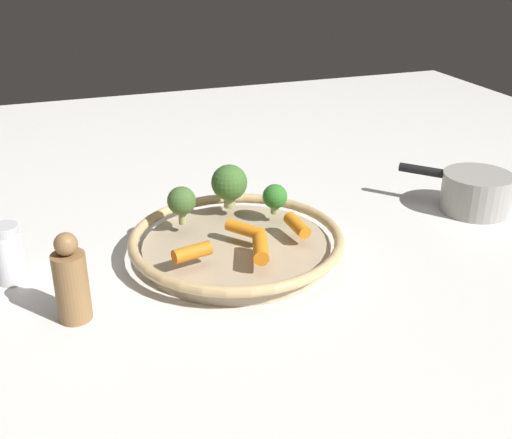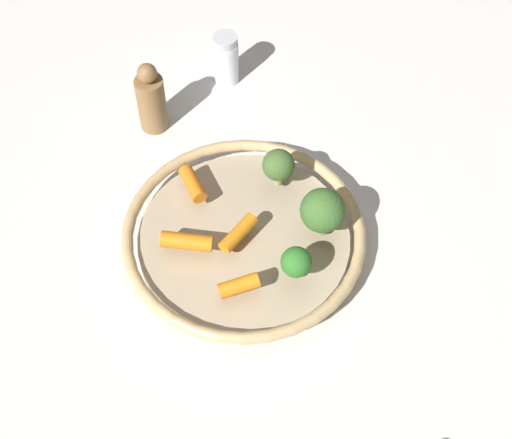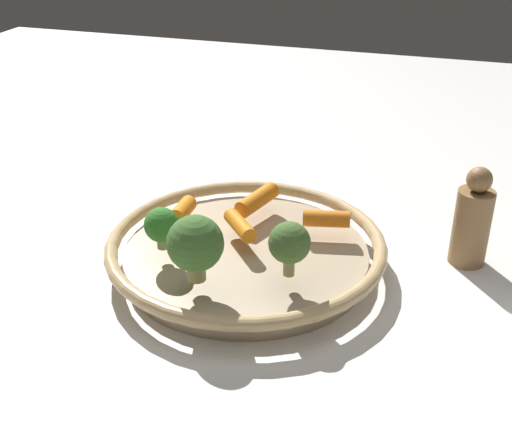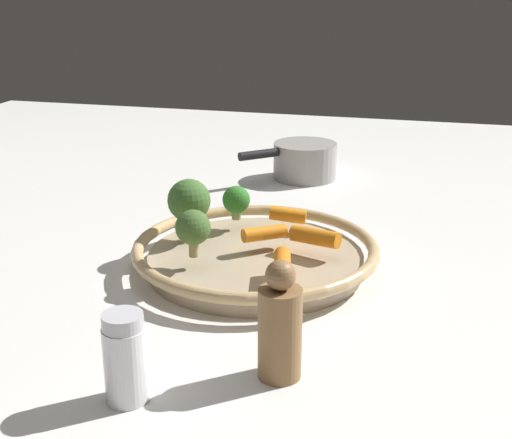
# 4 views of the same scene
# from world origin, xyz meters

# --- Properties ---
(ground_plane) EXTENTS (2.13, 2.13, 0.00)m
(ground_plane) POSITION_xyz_m (0.00, 0.00, 0.00)
(ground_plane) COLOR silver
(serving_bowl) EXTENTS (0.32, 0.32, 0.04)m
(serving_bowl) POSITION_xyz_m (0.00, 0.00, 0.02)
(serving_bowl) COLOR tan
(serving_bowl) RESTS_ON ground_plane
(baby_carrot_right) EXTENTS (0.06, 0.03, 0.02)m
(baby_carrot_right) POSITION_xyz_m (-0.08, -0.05, 0.05)
(baby_carrot_right) COLOR orange
(baby_carrot_right) RESTS_ON serving_bowl
(baby_carrot_center) EXTENTS (0.05, 0.06, 0.02)m
(baby_carrot_center) POSITION_xyz_m (0.01, -0.01, 0.05)
(baby_carrot_center) COLOR orange
(baby_carrot_center) RESTS_ON serving_bowl
(baby_carrot_near_rim) EXTENTS (0.02, 0.05, 0.02)m
(baby_carrot_near_rim) POSITION_xyz_m (0.09, -0.02, 0.05)
(baby_carrot_near_rim) COLOR orange
(baby_carrot_near_rim) RESTS_ON serving_bowl
(baby_carrot_left) EXTENTS (0.04, 0.07, 0.02)m
(baby_carrot_left) POSITION_xyz_m (0.01, -0.08, 0.05)
(baby_carrot_left) COLOR orange
(baby_carrot_left) RESTS_ON serving_bowl
(broccoli_floret_small) EXTENTS (0.04, 0.04, 0.05)m
(broccoli_floret_small) POSITION_xyz_m (0.08, 0.05, 0.07)
(broccoli_floret_small) COLOR #96AB66
(broccoli_floret_small) RESTS_ON serving_bowl
(broccoli_floret_mid) EXTENTS (0.06, 0.06, 0.07)m
(broccoli_floret_mid) POSITION_xyz_m (0.02, 0.10, 0.08)
(broccoli_floret_mid) COLOR tan
(broccoli_floret_mid) RESTS_ON serving_bowl
(broccoli_floret_edge) EXTENTS (0.04, 0.04, 0.06)m
(broccoli_floret_edge) POSITION_xyz_m (-0.07, 0.06, 0.08)
(broccoli_floret_edge) COLOR tan
(broccoli_floret_edge) RESTS_ON serving_bowl
(salt_shaker) EXTENTS (0.04, 0.04, 0.09)m
(salt_shaker) POSITION_xyz_m (-0.32, 0.04, 0.04)
(salt_shaker) COLOR white
(salt_shaker) RESTS_ON ground_plane
(pepper_mill) EXTENTS (0.04, 0.04, 0.12)m
(pepper_mill) POSITION_xyz_m (-0.24, -0.09, 0.05)
(pepper_mill) COLOR olive
(pepper_mill) RESTS_ON ground_plane
(saucepan) EXTENTS (0.16, 0.17, 0.07)m
(saucepan) POSITION_xyz_m (0.45, 0.02, 0.03)
(saucepan) COLOR #9E9993
(saucepan) RESTS_ON ground_plane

